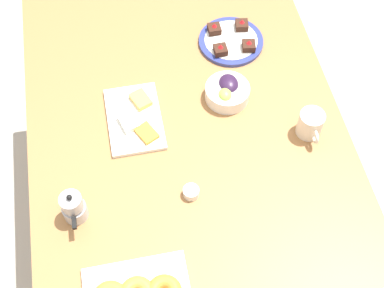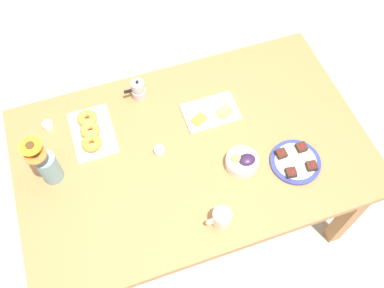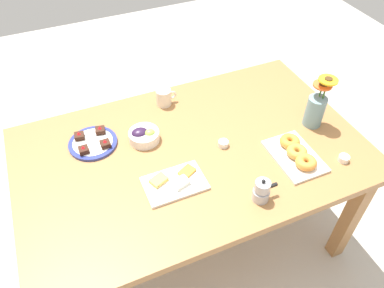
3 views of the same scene
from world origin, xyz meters
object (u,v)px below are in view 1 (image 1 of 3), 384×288
Objects in this scene: dining_table at (192,165)px; moka_pot at (74,207)px; dessert_plate at (231,41)px; grape_bowl at (227,91)px; jam_cup_berry at (191,192)px; coffee_mug at (310,123)px; cheese_platter at (135,118)px.

dining_table is 0.42m from moka_pot.
grape_bowl is at bearing -16.39° from dessert_plate.
dining_table is at bearing -28.10° from dessert_plate.
dessert_plate is at bearing 155.75° from jam_cup_berry.
coffee_mug is 0.50× the size of dessert_plate.
cheese_platter is at bearing -54.86° from dessert_plate.
dessert_plate is at bearing 133.67° from moka_pot.
grape_bowl is 0.62m from moka_pot.
coffee_mug reaches higher than grape_bowl.
jam_cup_berry is 0.61m from dessert_plate.
dining_table is at bearing -89.72° from coffee_mug.
dessert_plate is (-0.23, 0.07, -0.02)m from grape_bowl.
grape_bowl is (-0.18, -0.22, -0.02)m from coffee_mug.
coffee_mug is at bearing 74.54° from cheese_platter.
coffee_mug is 0.76m from moka_pot.
coffee_mug is 2.36× the size of jam_cup_berry.
grape_bowl is 0.31m from cheese_platter.
moka_pot is (0.15, -0.37, 0.13)m from dining_table.
grape_bowl is at bearing 122.45° from moka_pot.
coffee_mug reaches higher than jam_cup_berry.
dining_table is at bearing 46.49° from cheese_platter.
jam_cup_berry is (0.15, -0.03, 0.10)m from dining_table.
dining_table is 0.48m from dessert_plate.
moka_pot reaches higher than jam_cup_berry.
coffee_mug is (-0.00, 0.37, 0.13)m from dining_table.
moka_pot is (0.15, -0.74, 0.00)m from coffee_mug.
grape_bowl reaches higher than dining_table.
dining_table is 13.45× the size of moka_pot.
moka_pot is at bearing -57.55° from grape_bowl.
grape_bowl is 0.24m from dessert_plate.
grape_bowl is 3.02× the size of jam_cup_berry.
moka_pot reaches higher than cheese_platter.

